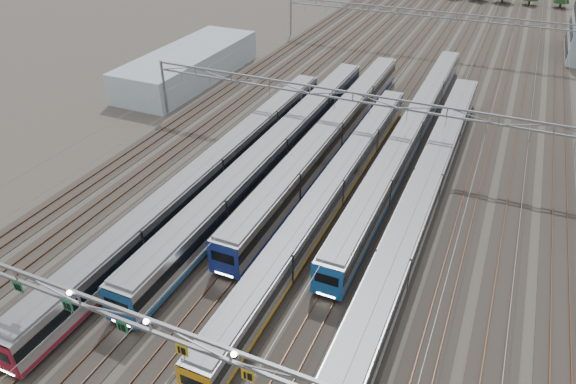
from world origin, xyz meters
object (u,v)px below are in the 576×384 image
at_px(train_d, 331,191).
at_px(west_shed, 189,65).
at_px(gantry_near, 149,329).
at_px(gantry_mid, 352,104).
at_px(train_a, 213,171).
at_px(train_c, 331,134).
at_px(train_f, 426,186).
at_px(train_e, 410,132).
at_px(gantry_far, 426,18).
at_px(train_b, 275,151).

relative_size(train_d, west_shed, 1.76).
height_order(gantry_near, gantry_mid, gantry_near).
bearing_deg(train_d, train_a, -173.36).
bearing_deg(gantry_near, gantry_mid, 89.93).
xyz_separation_m(train_a, gantry_mid, (11.25, 14.77, 4.27)).
distance_m(train_d, gantry_near, 27.49).
height_order(train_a, train_d, train_a).
xyz_separation_m(train_c, west_shed, (-30.83, 14.83, 0.20)).
distance_m(train_a, gantry_mid, 19.05).
xyz_separation_m(train_f, west_shed, (-44.33, 22.44, 0.20)).
bearing_deg(gantry_mid, train_c, -157.34).
relative_size(gantry_near, west_shed, 1.88).
distance_m(train_c, train_f, 15.50).
distance_m(train_e, gantry_far, 41.76).
height_order(gantry_near, gantry_far, gantry_near).
bearing_deg(gantry_near, gantry_far, 89.97).
bearing_deg(gantry_far, train_a, -100.66).
xyz_separation_m(train_c, train_f, (13.50, -7.61, -0.01)).
relative_size(train_a, gantry_far, 1.01).
distance_m(train_c, gantry_far, 46.18).
bearing_deg(train_b, train_c, 56.96).
bearing_deg(gantry_far, train_e, -80.65).
distance_m(train_c, gantry_mid, 4.81).
height_order(train_b, gantry_far, gantry_far).
bearing_deg(gantry_near, west_shed, 121.45).
bearing_deg(train_d, gantry_near, -94.88).
distance_m(train_f, gantry_mid, 14.73).
bearing_deg(gantry_mid, gantry_near, -90.07).
bearing_deg(train_b, train_a, -123.07).
height_order(train_d, train_f, train_f).
distance_m(train_d, train_e, 17.79).
xyz_separation_m(train_c, gantry_mid, (2.25, 0.94, 4.15)).
xyz_separation_m(train_b, west_shed, (-26.33, 21.75, 0.19)).
bearing_deg(gantry_mid, gantry_far, 90.00).
bearing_deg(gantry_near, train_e, 81.24).
height_order(train_d, west_shed, west_shed).
height_order(train_e, gantry_near, gantry_near).
xyz_separation_m(train_b, gantry_far, (6.75, 52.86, 4.14)).
bearing_deg(west_shed, train_d, -37.48).
bearing_deg(train_c, west_shed, 154.31).
bearing_deg(west_shed, gantry_mid, -22.78).
bearing_deg(gantry_near, train_b, 101.74).
xyz_separation_m(train_e, gantry_mid, (-6.75, -4.01, 4.29)).
bearing_deg(train_d, gantry_far, 92.21).
xyz_separation_m(gantry_near, west_shed, (-33.03, 54.01, -4.65)).
height_order(train_d, gantry_near, gantry_near).
distance_m(train_f, gantry_far, 54.87).
height_order(train_f, gantry_near, gantry_near).
bearing_deg(train_c, gantry_mid, 22.66).
bearing_deg(train_d, west_shed, 142.52).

